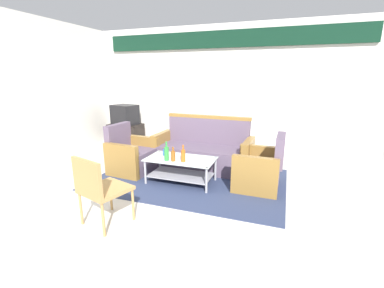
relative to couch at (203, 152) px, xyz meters
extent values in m
plane|color=beige|center=(0.02, -1.50, -0.32)|extent=(14.00, 14.00, 0.00)
cube|color=silver|center=(0.02, 1.56, 1.08)|extent=(6.52, 0.12, 2.80)
cube|color=black|center=(0.02, 1.47, 2.15)|extent=(5.76, 0.08, 0.36)
cube|color=#2D3856|center=(-0.04, -0.63, -0.31)|extent=(3.08, 2.04, 0.01)
cube|color=#5B4C60|center=(0.00, -0.05, -0.10)|extent=(1.62, 0.76, 0.42)
cube|color=#5B4C60|center=(0.01, 0.27, 0.35)|extent=(1.60, 0.20, 0.48)
cube|color=olive|center=(0.84, -0.08, 0.00)|extent=(0.15, 0.70, 0.62)
cube|color=olive|center=(-0.84, -0.02, 0.00)|extent=(0.15, 0.70, 0.62)
cube|color=olive|center=(0.01, 0.27, 0.62)|extent=(1.64, 0.16, 0.06)
cube|color=#5B4C60|center=(-1.13, -0.62, -0.11)|extent=(0.70, 0.65, 0.40)
cube|color=#5B4C60|center=(-1.44, -0.60, 0.32)|extent=(0.17, 0.61, 0.45)
cube|color=olive|center=(-1.10, -0.29, -0.02)|extent=(0.67, 0.15, 0.58)
cube|color=olive|center=(-1.15, -0.95, -0.02)|extent=(0.67, 0.15, 0.58)
cube|color=#5B4C60|center=(1.05, -0.56, -0.11)|extent=(0.67, 0.61, 0.40)
cube|color=#5B4C60|center=(1.36, -0.57, 0.32)|extent=(0.13, 0.60, 0.45)
cube|color=olive|center=(1.05, -0.89, -0.02)|extent=(0.66, 0.11, 0.58)
cube|color=olive|center=(1.06, -0.23, -0.02)|extent=(0.66, 0.11, 0.58)
cube|color=silver|center=(-0.13, -0.79, 0.09)|extent=(1.10, 0.60, 0.02)
cube|color=#9E9EA5|center=(-0.13, -0.79, -0.19)|extent=(1.00, 0.52, 0.02)
cylinder|color=#9E9EA5|center=(-0.64, -0.53, -0.11)|extent=(0.04, 0.04, 0.40)
cylinder|color=#9E9EA5|center=(0.38, -0.53, -0.11)|extent=(0.04, 0.04, 0.40)
cylinder|color=#9E9EA5|center=(-0.64, -1.05, -0.11)|extent=(0.04, 0.04, 0.40)
cylinder|color=#9E9EA5|center=(0.38, -1.05, -0.11)|extent=(0.04, 0.04, 0.40)
cylinder|color=#D85919|center=(-0.04, -0.92, 0.19)|extent=(0.07, 0.07, 0.19)
cylinder|color=#D85919|center=(-0.04, -0.92, 0.32)|extent=(0.03, 0.03, 0.08)
cylinder|color=brown|center=(-0.20, -0.94, 0.17)|extent=(0.07, 0.07, 0.16)
cylinder|color=brown|center=(-0.20, -0.94, 0.29)|extent=(0.03, 0.03, 0.07)
cylinder|color=#2D8C38|center=(-0.30, -0.95, 0.20)|extent=(0.07, 0.07, 0.21)
cylinder|color=#2D8C38|center=(-0.30, -0.95, 0.35)|extent=(0.03, 0.03, 0.09)
cylinder|color=#2659A5|center=(-0.44, -0.71, 0.14)|extent=(0.08, 0.08, 0.10)
cube|color=black|center=(-2.38, 1.05, -0.06)|extent=(0.80, 0.50, 0.52)
cube|color=black|center=(-2.38, 1.05, 0.44)|extent=(0.69, 0.58, 0.48)
cube|color=black|center=(-2.33, 1.26, 0.44)|extent=(0.50, 0.14, 0.36)
cube|color=#AD844C|center=(-0.50, -2.20, 0.10)|extent=(0.59, 0.59, 0.04)
cube|color=#AD844C|center=(-0.56, -2.41, 0.32)|extent=(0.47, 0.17, 0.40)
cylinder|color=#AD844C|center=(-0.64, -1.94, -0.11)|extent=(0.03, 0.03, 0.42)
cylinder|color=#AD844C|center=(-0.24, -2.06, -0.11)|extent=(0.03, 0.03, 0.42)
cylinder|color=#AD844C|center=(-0.76, -2.34, -0.11)|extent=(0.03, 0.03, 0.42)
cylinder|color=#AD844C|center=(-0.35, -2.46, -0.11)|extent=(0.03, 0.03, 0.42)
camera|label=1|loc=(1.40, -4.50, 1.38)|focal=24.54mm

